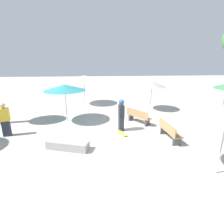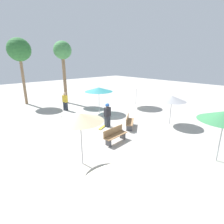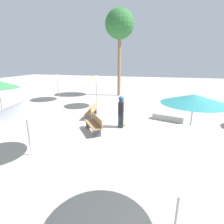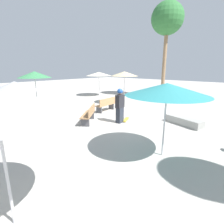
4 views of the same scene
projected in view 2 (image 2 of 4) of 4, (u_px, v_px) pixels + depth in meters
ground_plane at (97, 130)px, 11.87m from camera, size 60.00×60.00×0.00m
skater_main at (107, 114)px, 12.24m from camera, size 0.47×0.28×1.72m
skateboard at (102, 127)px, 12.18m from camera, size 0.81×0.50×0.07m
concrete_ledge at (67, 121)px, 13.10m from camera, size 1.04×1.89×0.36m
bench_near at (129, 122)px, 12.22m from camera, size 1.54×1.33×0.85m
bench_far at (115, 135)px, 10.05m from camera, size 1.64×0.59×0.85m
shade_umbrella_tan at (80, 117)px, 7.40m from camera, size 2.05×2.05×2.42m
shade_umbrella_cream at (131, 188)px, 3.54m from camera, size 2.39×2.39×2.28m
shade_umbrella_white at (137, 85)px, 17.25m from camera, size 2.46×2.46×2.38m
shade_umbrella_teal at (99, 89)px, 15.25m from camera, size 2.45×2.45×2.27m
shade_umbrella_grey at (172, 98)px, 12.43m from camera, size 2.03×2.03×2.14m
palm_tree_far_back at (19, 51)px, 17.33m from camera, size 2.27×2.27×6.68m
palm_tree_center_left at (63, 53)px, 18.00m from camera, size 1.83×1.83×6.45m
bystander_watching at (65, 102)px, 16.25m from camera, size 0.37×0.52×1.70m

